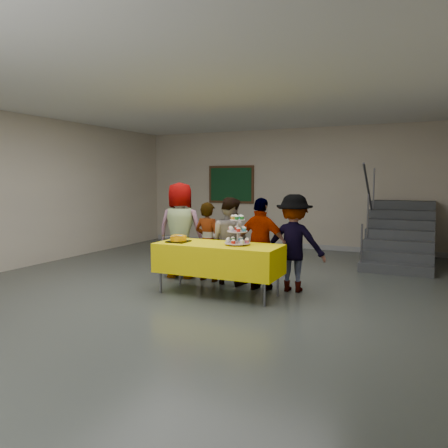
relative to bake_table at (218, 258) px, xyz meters
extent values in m
plane|color=#4C514C|center=(-0.39, -0.06, -0.56)|extent=(10.00, 10.00, 0.00)
cube|color=#BEB199|center=(-0.39, 4.94, 0.94)|extent=(8.00, 0.04, 3.00)
cube|color=#BEB199|center=(-4.39, -0.06, 0.94)|extent=(0.04, 10.00, 3.00)
cube|color=silver|center=(-0.39, -0.06, 2.44)|extent=(8.00, 10.00, 0.04)
cube|color=#999999|center=(-0.39, 4.92, -0.50)|extent=(7.90, 0.03, 0.12)
cylinder|color=#595960|center=(-0.84, -0.29, -0.19)|extent=(0.04, 0.04, 0.73)
cylinder|color=#595960|center=(0.84, -0.29, -0.19)|extent=(0.04, 0.04, 0.73)
cylinder|color=#595960|center=(-0.84, 0.29, -0.19)|extent=(0.04, 0.04, 0.73)
cylinder|color=#595960|center=(0.84, 0.29, -0.19)|extent=(0.04, 0.04, 0.73)
cube|color=#595960|center=(0.00, 0.00, 0.18)|extent=(1.80, 0.70, 0.02)
cube|color=yellow|center=(0.00, 0.00, -0.01)|extent=(1.88, 0.78, 0.44)
cylinder|color=silver|center=(0.30, 0.03, 0.22)|extent=(0.18, 0.18, 0.01)
cylinder|color=silver|center=(0.30, 0.03, 0.42)|extent=(0.02, 0.02, 0.42)
cylinder|color=silver|center=(0.30, 0.03, 0.24)|extent=(0.38, 0.38, 0.01)
cylinder|color=silver|center=(0.30, 0.03, 0.41)|extent=(0.30, 0.30, 0.01)
cylinder|color=silver|center=(0.30, 0.03, 0.58)|extent=(0.22, 0.22, 0.01)
cube|color=black|center=(-0.65, -0.07, 0.22)|extent=(0.30, 0.30, 0.02)
cylinder|color=#FF9D00|center=(-0.65, -0.07, 0.27)|extent=(0.25, 0.25, 0.07)
ellipsoid|color=#FF9D00|center=(-0.65, -0.07, 0.30)|extent=(0.25, 0.25, 0.05)
ellipsoid|color=white|center=(-0.60, -0.11, 0.32)|extent=(0.08, 0.08, 0.02)
cube|color=silver|center=(-0.67, -0.20, 0.32)|extent=(0.30, 0.16, 0.04)
imported|color=slate|center=(-1.13, 0.80, 0.28)|extent=(0.90, 0.67, 1.68)
imported|color=slate|center=(-0.56, 0.75, 0.12)|extent=(0.52, 0.37, 1.35)
imported|color=slate|center=(-0.14, 0.72, 0.16)|extent=(0.77, 0.64, 1.44)
imported|color=slate|center=(0.49, 0.53, 0.17)|extent=(0.88, 0.42, 1.45)
imported|color=slate|center=(0.96, 0.70, 0.19)|extent=(1.02, 0.65, 1.50)
cube|color=#424447|center=(2.31, 2.69, -0.47)|extent=(1.30, 0.30, 0.18)
cube|color=#424447|center=(2.31, 2.99, -0.38)|extent=(1.30, 0.30, 0.36)
cube|color=#424447|center=(2.31, 3.29, -0.29)|extent=(1.30, 0.30, 0.54)
cube|color=#424447|center=(2.31, 3.59, -0.20)|extent=(1.30, 0.30, 0.72)
cube|color=#424447|center=(2.31, 3.89, -0.11)|extent=(1.30, 0.30, 0.90)
cube|color=#424447|center=(2.31, 4.19, -0.02)|extent=(1.30, 0.30, 1.08)
cube|color=#424447|center=(2.31, 4.49, 0.07)|extent=(1.30, 0.30, 1.26)
cube|color=#424447|center=(2.31, 4.79, 0.07)|extent=(1.30, 0.30, 1.26)
cylinder|color=#595960|center=(1.71, 2.64, -0.11)|extent=(0.04, 0.04, 0.90)
cylinder|color=#595960|center=(1.71, 3.44, 0.43)|extent=(0.04, 0.04, 0.90)
cylinder|color=#595960|center=(1.71, 4.34, 0.97)|extent=(0.04, 0.04, 0.90)
cylinder|color=#595960|center=(1.71, 3.49, 0.88)|extent=(0.04, 1.85, 1.20)
cube|color=#472B16|center=(-1.99, 4.91, 1.04)|extent=(1.30, 0.04, 1.00)
cube|color=#143F1F|center=(-1.99, 4.88, 1.04)|extent=(1.18, 0.02, 0.88)
camera|label=1|loc=(2.80, -5.79, 1.16)|focal=35.00mm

